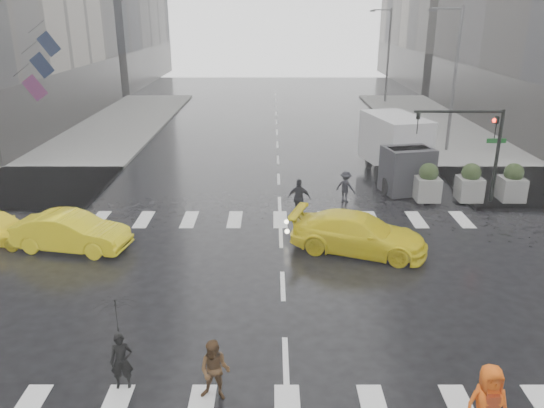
{
  "coord_description": "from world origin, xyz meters",
  "views": [
    {
      "loc": [
        -0.35,
        -15.66,
        8.58
      ],
      "look_at": [
        -0.36,
        2.0,
        2.18
      ],
      "focal_mm": 35.0,
      "sensor_mm": 36.0,
      "label": 1
    }
  ],
  "objects_px": {
    "pedestrian_brown": "(215,370)",
    "pedestrian_orange": "(487,405)",
    "taxi_mid": "(71,232)",
    "box_truck": "(398,148)",
    "traffic_signal_pole": "(478,138)"
  },
  "relations": [
    {
      "from": "pedestrian_brown",
      "to": "pedestrian_orange",
      "type": "relative_size",
      "value": 0.82
    },
    {
      "from": "pedestrian_orange",
      "to": "taxi_mid",
      "type": "xyz_separation_m",
      "value": [
        -12.08,
        9.69,
        -0.23
      ]
    },
    {
      "from": "pedestrian_orange",
      "to": "taxi_mid",
      "type": "distance_m",
      "value": 15.49
    },
    {
      "from": "taxi_mid",
      "to": "box_truck",
      "type": "xyz_separation_m",
      "value": [
        14.32,
        8.94,
        1.06
      ]
    },
    {
      "from": "pedestrian_orange",
      "to": "box_truck",
      "type": "distance_m",
      "value": 18.78
    },
    {
      "from": "traffic_signal_pole",
      "to": "box_truck",
      "type": "height_order",
      "value": "traffic_signal_pole"
    },
    {
      "from": "pedestrian_brown",
      "to": "pedestrian_orange",
      "type": "xyz_separation_m",
      "value": [
        5.77,
        -1.36,
        0.18
      ]
    },
    {
      "from": "taxi_mid",
      "to": "pedestrian_orange",
      "type": "bearing_deg",
      "value": -118.16
    },
    {
      "from": "pedestrian_orange",
      "to": "box_truck",
      "type": "relative_size",
      "value": 0.3
    },
    {
      "from": "pedestrian_brown",
      "to": "pedestrian_orange",
      "type": "bearing_deg",
      "value": -3.33
    },
    {
      "from": "pedestrian_orange",
      "to": "pedestrian_brown",
      "type": "bearing_deg",
      "value": 164.78
    },
    {
      "from": "traffic_signal_pole",
      "to": "pedestrian_orange",
      "type": "height_order",
      "value": "traffic_signal_pole"
    },
    {
      "from": "pedestrian_brown",
      "to": "box_truck",
      "type": "xyz_separation_m",
      "value": [
        8.01,
        17.27,
        1.02
      ]
    },
    {
      "from": "traffic_signal_pole",
      "to": "box_truck",
      "type": "relative_size",
      "value": 0.72
    },
    {
      "from": "box_truck",
      "to": "taxi_mid",
      "type": "bearing_deg",
      "value": -161.09
    }
  ]
}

